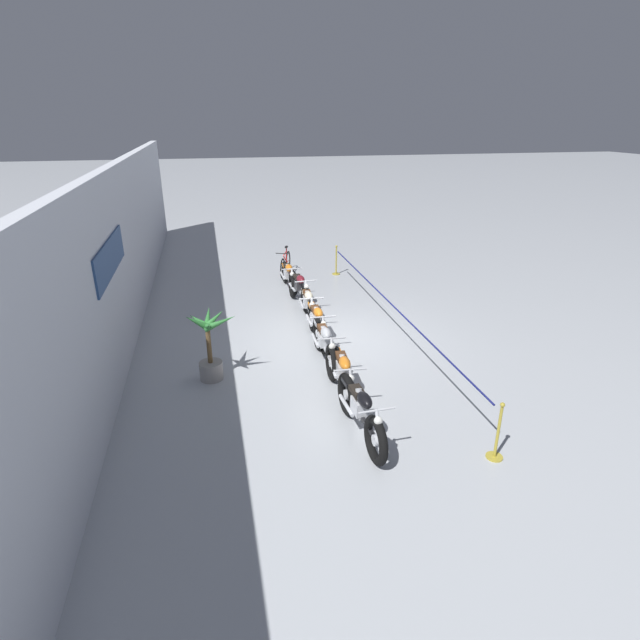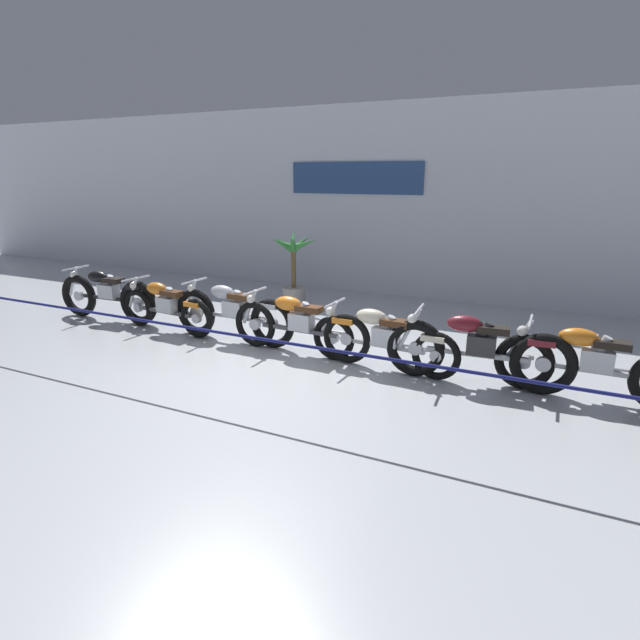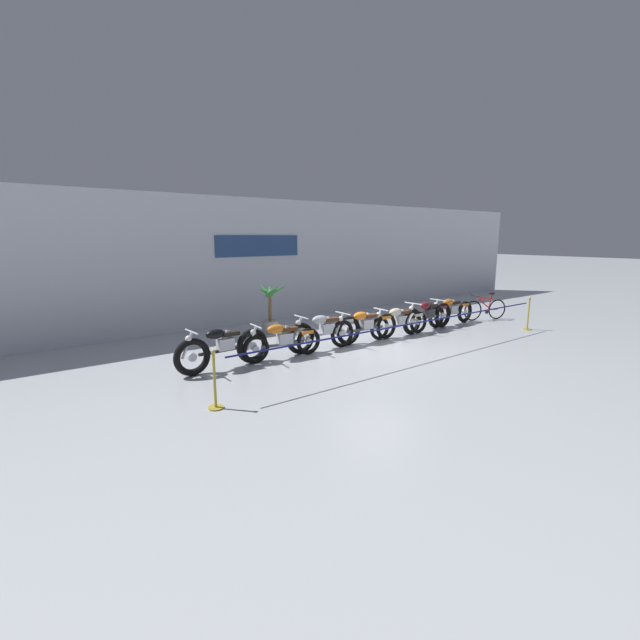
{
  "view_description": "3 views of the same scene",
  "coord_description": "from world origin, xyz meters",
  "px_view_note": "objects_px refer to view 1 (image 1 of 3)",
  "views": [
    {
      "loc": [
        -11.19,
        3.0,
        5.25
      ],
      "look_at": [
        -0.55,
        0.61,
        0.78
      ],
      "focal_mm": 28.0,
      "sensor_mm": 36.0,
      "label": 1
    },
    {
      "loc": [
        3.47,
        -5.93,
        2.69
      ],
      "look_at": [
        0.26,
        0.9,
        0.49
      ],
      "focal_mm": 28.0,
      "sensor_mm": 36.0,
      "label": 2
    },
    {
      "loc": [
        -7.97,
        -7.99,
        2.94
      ],
      "look_at": [
        -0.92,
        1.35,
        0.64
      ],
      "focal_mm": 24.0,
      "sensor_mm": 36.0,
      "label": 3
    }
  ],
  "objects_px": {
    "motorcycle_orange_3": "(317,322)",
    "stanchion_far_left": "(409,327)",
    "stanchion_mid_left": "(336,265)",
    "motorcycle_silver_2": "(324,344)",
    "motorcycle_orange_1": "(343,373)",
    "potted_palm_left_of_row": "(210,348)",
    "motorcycle_black_0": "(360,412)",
    "motorcycle_maroon_5": "(299,288)",
    "motorcycle_orange_6": "(288,276)",
    "bicycle": "(285,264)",
    "motorcycle_cream_4": "(308,304)"
  },
  "relations": [
    {
      "from": "motorcycle_silver_2",
      "to": "motorcycle_orange_3",
      "type": "height_order",
      "value": "motorcycle_silver_2"
    },
    {
      "from": "motorcycle_orange_3",
      "to": "motorcycle_orange_6",
      "type": "distance_m",
      "value": 4.0
    },
    {
      "from": "motorcycle_silver_2",
      "to": "potted_palm_left_of_row",
      "type": "relative_size",
      "value": 1.44
    },
    {
      "from": "motorcycle_orange_1",
      "to": "bicycle",
      "type": "height_order",
      "value": "bicycle"
    },
    {
      "from": "motorcycle_maroon_5",
      "to": "motorcycle_orange_6",
      "type": "bearing_deg",
      "value": 4.9
    },
    {
      "from": "potted_palm_left_of_row",
      "to": "stanchion_far_left",
      "type": "bearing_deg",
      "value": -88.6
    },
    {
      "from": "motorcycle_orange_1",
      "to": "bicycle",
      "type": "xyz_separation_m",
      "value": [
        8.41,
        -0.16,
        -0.07
      ]
    },
    {
      "from": "motorcycle_silver_2",
      "to": "stanchion_mid_left",
      "type": "distance_m",
      "value": 6.94
    },
    {
      "from": "motorcycle_silver_2",
      "to": "motorcycle_orange_3",
      "type": "xyz_separation_m",
      "value": [
        1.31,
        -0.12,
        -0.01
      ]
    },
    {
      "from": "motorcycle_maroon_5",
      "to": "motorcycle_orange_1",
      "type": "bearing_deg",
      "value": 179.03
    },
    {
      "from": "motorcycle_maroon_5",
      "to": "potted_palm_left_of_row",
      "type": "relative_size",
      "value": 1.48
    },
    {
      "from": "stanchion_far_left",
      "to": "motorcycle_silver_2",
      "type": "bearing_deg",
      "value": 88.04
    },
    {
      "from": "motorcycle_black_0",
      "to": "motorcycle_maroon_5",
      "type": "relative_size",
      "value": 0.95
    },
    {
      "from": "motorcycle_black_0",
      "to": "motorcycle_orange_3",
      "type": "bearing_deg",
      "value": -1.89
    },
    {
      "from": "motorcycle_maroon_5",
      "to": "stanchion_mid_left",
      "type": "bearing_deg",
      "value": -34.15
    },
    {
      "from": "motorcycle_black_0",
      "to": "motorcycle_silver_2",
      "type": "height_order",
      "value": "motorcycle_black_0"
    },
    {
      "from": "motorcycle_orange_3",
      "to": "motorcycle_black_0",
      "type": "bearing_deg",
      "value": 178.11
    },
    {
      "from": "motorcycle_orange_1",
      "to": "motorcycle_silver_2",
      "type": "relative_size",
      "value": 0.9
    },
    {
      "from": "potted_palm_left_of_row",
      "to": "motorcycle_orange_6",
      "type": "bearing_deg",
      "value": -25.01
    },
    {
      "from": "motorcycle_black_0",
      "to": "motorcycle_cream_4",
      "type": "bearing_deg",
      "value": -1.87
    },
    {
      "from": "motorcycle_orange_1",
      "to": "motorcycle_cream_4",
      "type": "relative_size",
      "value": 0.95
    },
    {
      "from": "motorcycle_orange_3",
      "to": "stanchion_mid_left",
      "type": "height_order",
      "value": "stanchion_mid_left"
    },
    {
      "from": "bicycle",
      "to": "stanchion_far_left",
      "type": "distance_m",
      "value": 7.34
    },
    {
      "from": "motorcycle_silver_2",
      "to": "motorcycle_maroon_5",
      "type": "height_order",
      "value": "same"
    },
    {
      "from": "motorcycle_orange_1",
      "to": "bicycle",
      "type": "relative_size",
      "value": 1.29
    },
    {
      "from": "motorcycle_orange_1",
      "to": "motorcycle_silver_2",
      "type": "xyz_separation_m",
      "value": [
        1.36,
        0.07,
        0.03
      ]
    },
    {
      "from": "motorcycle_orange_3",
      "to": "stanchion_far_left",
      "type": "bearing_deg",
      "value": -126.36
    },
    {
      "from": "motorcycle_orange_1",
      "to": "motorcycle_black_0",
      "type": "bearing_deg",
      "value": 176.54
    },
    {
      "from": "stanchion_far_left",
      "to": "stanchion_mid_left",
      "type": "height_order",
      "value": "same"
    },
    {
      "from": "motorcycle_black_0",
      "to": "stanchion_mid_left",
      "type": "bearing_deg",
      "value": -11.89
    },
    {
      "from": "motorcycle_silver_2",
      "to": "stanchion_mid_left",
      "type": "xyz_separation_m",
      "value": [
        6.65,
        -1.98,
        -0.13
      ]
    },
    {
      "from": "motorcycle_silver_2",
      "to": "bicycle",
      "type": "relative_size",
      "value": 1.44
    },
    {
      "from": "motorcycle_silver_2",
      "to": "stanchion_far_left",
      "type": "distance_m",
      "value": 2.0
    },
    {
      "from": "motorcycle_silver_2",
      "to": "motorcycle_cream_4",
      "type": "bearing_deg",
      "value": -3.43
    },
    {
      "from": "motorcycle_orange_1",
      "to": "motorcycle_orange_3",
      "type": "bearing_deg",
      "value": -1.01
    },
    {
      "from": "motorcycle_maroon_5",
      "to": "stanchion_far_left",
      "type": "distance_m",
      "value": 4.43
    },
    {
      "from": "potted_palm_left_of_row",
      "to": "motorcycle_maroon_5",
      "type": "bearing_deg",
      "value": -32.82
    },
    {
      "from": "motorcycle_cream_4",
      "to": "motorcycle_black_0",
      "type": "bearing_deg",
      "value": 178.13
    },
    {
      "from": "motorcycle_orange_1",
      "to": "motorcycle_orange_6",
      "type": "relative_size",
      "value": 0.94
    },
    {
      "from": "motorcycle_cream_4",
      "to": "motorcycle_orange_6",
      "type": "distance_m",
      "value": 2.64
    },
    {
      "from": "motorcycle_black_0",
      "to": "bicycle",
      "type": "bearing_deg",
      "value": -1.43
    },
    {
      "from": "motorcycle_silver_2",
      "to": "bicycle",
      "type": "bearing_deg",
      "value": -1.84
    },
    {
      "from": "motorcycle_maroon_5",
      "to": "potted_palm_left_of_row",
      "type": "height_order",
      "value": "potted_palm_left_of_row"
    },
    {
      "from": "motorcycle_orange_6",
      "to": "potted_palm_left_of_row",
      "type": "relative_size",
      "value": 1.38
    },
    {
      "from": "stanchion_mid_left",
      "to": "bicycle",
      "type": "bearing_deg",
      "value": 77.38
    },
    {
      "from": "motorcycle_orange_1",
      "to": "stanchion_far_left",
      "type": "xyz_separation_m",
      "value": [
        1.3,
        -1.91,
        0.28
      ]
    },
    {
      "from": "motorcycle_maroon_5",
      "to": "bicycle",
      "type": "xyz_separation_m",
      "value": [
        3.08,
        -0.07,
        -0.1
      ]
    },
    {
      "from": "motorcycle_black_0",
      "to": "motorcycle_orange_1",
      "type": "relative_size",
      "value": 1.09
    },
    {
      "from": "motorcycle_black_0",
      "to": "bicycle",
      "type": "height_order",
      "value": "motorcycle_black_0"
    },
    {
      "from": "motorcycle_maroon_5",
      "to": "bicycle",
      "type": "relative_size",
      "value": 1.47
    }
  ]
}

